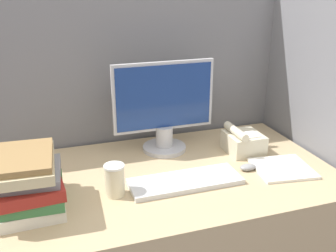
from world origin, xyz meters
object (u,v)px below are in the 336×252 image
at_px(monitor, 164,111).
at_px(coffee_cup, 115,180).
at_px(mouse, 248,167).
at_px(keyboard, 185,181).
at_px(book_stack, 28,182).
at_px(desk_telephone, 243,142).

distance_m(monitor, coffee_cup, 0.47).
xyz_separation_m(mouse, coffee_cup, (-0.57, -0.02, 0.05)).
bearing_deg(keyboard, mouse, 4.89).
distance_m(monitor, mouse, 0.45).
distance_m(coffee_cup, book_stack, 0.30).
distance_m(mouse, desk_telephone, 0.19).
bearing_deg(coffee_cup, keyboard, -0.64).
xyz_separation_m(coffee_cup, book_stack, (-0.30, 0.01, 0.04)).
xyz_separation_m(monitor, mouse, (0.27, -0.31, -0.18)).
bearing_deg(coffee_cup, monitor, 48.08).
height_order(book_stack, desk_telephone, book_stack).
bearing_deg(keyboard, monitor, 86.27).
height_order(mouse, desk_telephone, desk_telephone).
distance_m(monitor, keyboard, 0.39).
bearing_deg(coffee_cup, book_stack, 178.40).
xyz_separation_m(keyboard, book_stack, (-0.58, 0.01, 0.09)).
bearing_deg(monitor, keyboard, -93.73).
distance_m(monitor, book_stack, 0.69).
bearing_deg(mouse, desk_telephone, 68.57).
bearing_deg(coffee_cup, desk_telephone, 17.14).
relative_size(mouse, coffee_cup, 0.58).
bearing_deg(mouse, keyboard, -175.11).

